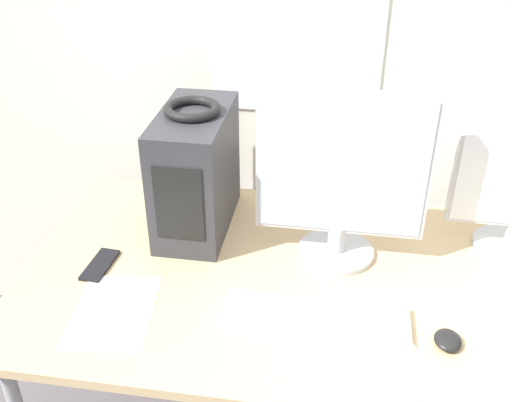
# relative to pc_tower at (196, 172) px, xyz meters

# --- Properties ---
(wall_back) EXTENTS (8.00, 0.07, 2.70)m
(wall_back) POSITION_rel_pc_tower_xyz_m (0.82, 0.38, 0.43)
(wall_back) COLOR beige
(wall_back) RESTS_ON ground_plane
(desk) EXTENTS (2.54, 0.94, 0.73)m
(desk) POSITION_rel_pc_tower_xyz_m (0.82, -0.22, -0.23)
(desk) COLOR tan
(desk) RESTS_ON ground_plane
(pc_tower) EXTENTS (0.20, 0.40, 0.39)m
(pc_tower) POSITION_rel_pc_tower_xyz_m (0.00, 0.00, 0.00)
(pc_tower) COLOR #2D2D33
(pc_tower) RESTS_ON desk
(headphones) EXTENTS (0.17, 0.17, 0.03)m
(headphones) POSITION_rel_pc_tower_xyz_m (0.00, 0.00, 0.21)
(headphones) COLOR black
(headphones) RESTS_ON pc_tower
(monitor_main) EXTENTS (0.49, 0.23, 0.52)m
(monitor_main) POSITION_rel_pc_tower_xyz_m (0.45, -0.10, 0.07)
(monitor_main) COLOR #B7B7BC
(monitor_main) RESTS_ON desk
(keyboard) EXTENTS (0.49, 0.15, 0.02)m
(keyboard) POSITION_rel_pc_tower_xyz_m (0.41, -0.40, -0.18)
(keyboard) COLOR silver
(keyboard) RESTS_ON desk
(mouse) EXTENTS (0.07, 0.08, 0.03)m
(mouse) POSITION_rel_pc_tower_xyz_m (0.74, -0.43, -0.18)
(mouse) COLOR black
(mouse) RESTS_ON desk
(cell_phone) EXTENTS (0.07, 0.16, 0.01)m
(cell_phone) POSITION_rel_pc_tower_xyz_m (-0.23, -0.27, -0.19)
(cell_phone) COLOR black
(cell_phone) RESTS_ON desk
(paper_sheet_left) EXTENTS (0.32, 0.36, 0.00)m
(paper_sheet_left) POSITION_rel_pc_tower_xyz_m (0.57, -0.51, -0.19)
(paper_sheet_left) COLOR white
(paper_sheet_left) RESTS_ON desk
(paper_sheet_front) EXTENTS (0.24, 0.32, 0.00)m
(paper_sheet_front) POSITION_rel_pc_tower_xyz_m (-0.12, -0.45, -0.19)
(paper_sheet_front) COLOR white
(paper_sheet_front) RESTS_ON desk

